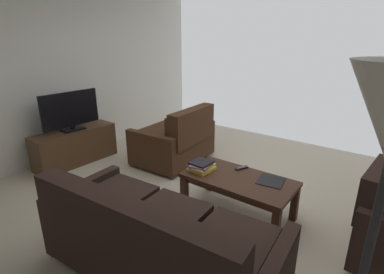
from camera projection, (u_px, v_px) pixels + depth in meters
ground_plane at (209, 204)px, 3.45m from camera, size 5.41×5.55×0.01m
wall_right at (66, 70)px, 4.54m from camera, size 0.12×5.55×2.75m
sofa_main at (155, 241)px, 2.27m from camera, size 1.98×1.00×0.85m
loveseat_near at (176, 140)px, 4.48m from camera, size 0.93×1.18×0.88m
coffee_table at (238, 183)px, 3.13m from camera, size 1.16×0.61×0.44m
tv_stand at (75, 146)px, 4.49m from camera, size 0.41×1.24×0.53m
flat_tv at (70, 111)px, 4.30m from camera, size 0.21×0.88×0.57m
book_stack at (202, 166)px, 3.27m from camera, size 0.25×0.29×0.10m
tv_remote at (241, 168)px, 3.31m from camera, size 0.11×0.16×0.02m
loose_magazine at (271, 181)px, 3.04m from camera, size 0.29×0.31×0.01m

